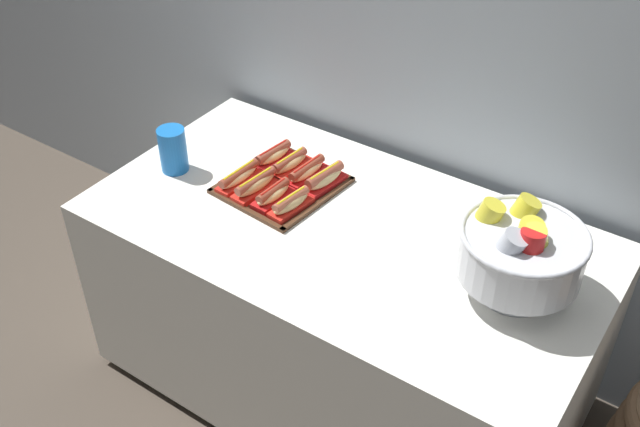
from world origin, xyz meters
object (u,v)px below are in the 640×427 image
hot_dog_0 (239,177)px  hot_dog_5 (290,163)px  hot_dog_1 (256,185)px  serving_tray (282,186)px  cup_stack (173,150)px  hot_dog_3 (291,203)px  hot_dog_6 (307,171)px  hot_dog_4 (273,155)px  punch_bowl (520,251)px  hot_dog_2 (273,194)px  buffet_table (343,307)px  hot_dog_7 (324,179)px

hot_dog_0 → hot_dog_5: same height
hot_dog_1 → serving_tray: bearing=60.3°
serving_tray → cup_stack: bearing=-161.6°
hot_dog_3 → hot_dog_6: (-0.06, 0.17, -0.00)m
hot_dog_4 → serving_tray: bearing=-41.5°
hot_dog_3 → hot_dog_6: size_ratio=0.95×
hot_dog_5 → cup_stack: cup_stack is taller
hot_dog_0 → punch_bowl: punch_bowl is taller
hot_dog_1 → cup_stack: 0.32m
punch_bowl → cup_stack: 1.18m
hot_dog_2 → hot_dog_5: size_ratio=0.89×
hot_dog_4 → hot_dog_6: size_ratio=0.95×
serving_tray → hot_dog_3: bearing=-41.5°
cup_stack → serving_tray: bearing=18.4°
buffet_table → hot_dog_4: 0.56m
hot_dog_1 → hot_dog_3: (0.15, -0.01, -0.00)m
hot_dog_1 → hot_dog_5: bearing=84.7°
hot_dog_0 → hot_dog_3: bearing=-5.3°
buffet_table → cup_stack: (-0.64, -0.06, 0.43)m
hot_dog_5 → punch_bowl: size_ratio=0.50×
serving_tray → hot_dog_1: 0.10m
hot_dog_1 → hot_dog_4: 0.18m
buffet_table → serving_tray: size_ratio=4.11×
cup_stack → hot_dog_5: bearing=31.9°
buffet_table → cup_stack: 0.77m
hot_dog_3 → hot_dog_4: bearing=138.5°
hot_dog_0 → hot_dog_3: hot_dog_3 is taller
buffet_table → hot_dog_1: size_ratio=8.82×
hot_dog_3 → hot_dog_2: bearing=174.7°
buffet_table → cup_stack: cup_stack is taller
serving_tray → hot_dog_7: size_ratio=2.22×
punch_bowl → hot_dog_1: bearing=-177.3°
hot_dog_1 → cup_stack: bearing=-172.6°
hot_dog_0 → punch_bowl: bearing=2.0°
hot_dog_5 → hot_dog_6: size_ratio=1.01×
hot_dog_3 → punch_bowl: 0.72m
buffet_table → hot_dog_6: hot_dog_6 is taller
hot_dog_5 → serving_tray: bearing=-70.8°
hot_dog_7 → hot_dog_2: bearing=-119.7°
hot_dog_2 → punch_bowl: 0.80m
hot_dog_4 → hot_dog_7: 0.23m
hot_dog_7 → hot_dog_1: bearing=-137.5°
hot_dog_4 → hot_dog_7: size_ratio=0.93×
hot_dog_2 → hot_dog_7: 0.18m
serving_tray → hot_dog_7: 0.14m
hot_dog_5 → hot_dog_7: bearing=-5.3°
hot_dog_1 → punch_bowl: bearing=2.7°
hot_dog_4 → buffet_table: bearing=-21.1°
hot_dog_2 → hot_dog_4: (-0.13, 0.18, 0.00)m
buffet_table → cup_stack: bearing=-174.3°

